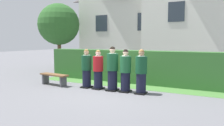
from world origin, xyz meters
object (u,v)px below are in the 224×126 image
(student_front_row_4, at_px, (141,73))
(wooden_bench, at_px, (54,77))
(student_front_row_0, at_px, (87,69))
(student_front_row_3, at_px, (125,72))
(student_in_red_blazer, at_px, (98,71))
(student_front_row_2, at_px, (113,70))

(student_front_row_4, relative_size, wooden_bench, 1.11)
(student_front_row_0, distance_m, wooden_bench, 1.56)
(student_front_row_3, xyz_separation_m, student_front_row_4, (0.61, -0.00, 0.01))
(student_in_red_blazer, distance_m, wooden_bench, 2.09)
(student_in_red_blazer, bearing_deg, student_front_row_4, 1.03)
(student_front_row_2, height_order, student_front_row_4, student_front_row_2)
(student_front_row_2, xyz_separation_m, wooden_bench, (-2.67, -0.25, -0.45))
(student_front_row_3, bearing_deg, student_in_red_blazer, -178.25)
(student_front_row_0, bearing_deg, wooden_bench, -170.48)
(student_front_row_0, xyz_separation_m, student_in_red_blazer, (0.55, -0.02, -0.01))
(student_front_row_0, xyz_separation_m, student_front_row_4, (2.31, 0.02, 0.02))
(student_front_row_3, bearing_deg, student_front_row_2, -177.81)
(student_in_red_blazer, distance_m, student_front_row_4, 1.76)
(student_front_row_3, bearing_deg, wooden_bench, -175.18)
(student_front_row_0, distance_m, student_front_row_3, 1.70)
(student_front_row_3, bearing_deg, student_front_row_4, -0.34)
(student_in_red_blazer, height_order, student_front_row_3, student_front_row_3)
(student_in_red_blazer, distance_m, student_front_row_2, 0.63)
(student_front_row_0, relative_size, student_front_row_3, 0.98)
(student_front_row_0, relative_size, student_in_red_blazer, 1.01)
(student_front_row_0, height_order, student_front_row_2, student_front_row_2)
(student_front_row_0, distance_m, student_front_row_4, 2.31)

